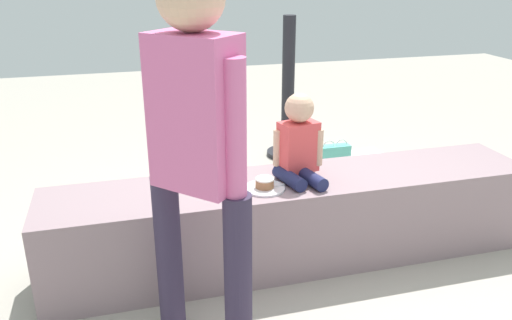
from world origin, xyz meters
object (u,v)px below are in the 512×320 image
at_px(child_seated, 299,142).
at_px(handbag_black_leather, 283,202).
at_px(adult_standing, 197,138).
at_px(gift_bag, 334,163).
at_px(cake_plate, 265,186).
at_px(handbag_brown_canvas, 295,158).
at_px(water_bottle_near_gift, 157,228).
at_px(party_cup_red, 406,182).
at_px(cake_box_white, 366,161).

xyz_separation_m(child_seated, handbag_black_leather, (0.09, 0.51, -0.61)).
relative_size(adult_standing, handbag_black_leather, 4.92).
bearing_deg(gift_bag, handbag_black_leather, -140.70).
bearing_deg(cake_plate, handbag_brown_canvas, 64.09).
distance_m(child_seated, water_bottle_near_gift, 1.08).
height_order(adult_standing, handbag_black_leather, adult_standing).
relative_size(cake_plate, handbag_brown_canvas, 0.67).
bearing_deg(water_bottle_near_gift, child_seated, -27.54).
height_order(party_cup_red, handbag_black_leather, handbag_black_leather).
xyz_separation_m(adult_standing, water_bottle_near_gift, (-0.12, 1.01, -0.92)).
xyz_separation_m(cake_plate, handbag_brown_canvas, (0.66, 1.37, -0.41)).
bearing_deg(child_seated, cake_plate, -155.49).
relative_size(cake_plate, party_cup_red, 2.50).
distance_m(cake_plate, handbag_black_leather, 0.80).
bearing_deg(child_seated, gift_bag, 55.76).
height_order(adult_standing, cake_plate, adult_standing).
distance_m(gift_bag, water_bottle_near_gift, 1.56).
bearing_deg(handbag_brown_canvas, cake_plate, -115.91).
bearing_deg(handbag_brown_canvas, child_seated, -109.16).
xyz_separation_m(child_seated, cake_plate, (-0.22, -0.10, -0.19)).
height_order(cake_box_white, handbag_brown_canvas, handbag_brown_canvas).
bearing_deg(child_seated, handbag_black_leather, 80.26).
bearing_deg(handbag_brown_canvas, adult_standing, -120.34).
relative_size(party_cup_red, handbag_brown_canvas, 0.27).
distance_m(cake_box_white, handbag_black_leather, 1.21).
xyz_separation_m(water_bottle_near_gift, cake_box_white, (1.85, 0.80, -0.03)).
distance_m(child_seated, cake_plate, 0.31).
relative_size(party_cup_red, cake_box_white, 0.27).
height_order(party_cup_red, handbag_brown_canvas, handbag_brown_canvas).
xyz_separation_m(party_cup_red, handbag_black_leather, (-1.09, -0.23, 0.07)).
xyz_separation_m(party_cup_red, cake_box_white, (-0.11, 0.47, 0.01)).
xyz_separation_m(cake_plate, water_bottle_near_gift, (-0.55, 0.51, -0.44)).
height_order(cake_plate, handbag_black_leather, cake_plate).
bearing_deg(cake_box_white, adult_standing, -133.61).
bearing_deg(party_cup_red, cake_plate, -149.09).
xyz_separation_m(cake_plate, gift_bag, (0.90, 1.09, -0.38)).
bearing_deg(adult_standing, cake_plate, 49.48).
xyz_separation_m(adult_standing, cake_plate, (0.43, 0.51, -0.47)).
xyz_separation_m(water_bottle_near_gift, party_cup_red, (1.96, 0.33, -0.04)).
bearing_deg(handbag_black_leather, gift_bag, 39.30).
xyz_separation_m(cake_plate, handbag_black_leather, (0.31, 0.61, -0.42)).
height_order(cake_plate, water_bottle_near_gift, cake_plate).
height_order(child_seated, party_cup_red, child_seated).
height_order(water_bottle_near_gift, handbag_brown_canvas, handbag_brown_canvas).
bearing_deg(child_seated, cake_box_white, 48.38).
distance_m(child_seated, adult_standing, 0.94).
distance_m(handbag_black_leather, handbag_brown_canvas, 0.83).
xyz_separation_m(adult_standing, handbag_brown_canvas, (1.10, 1.87, -0.88)).
bearing_deg(gift_bag, adult_standing, -129.79).
distance_m(party_cup_red, cake_box_white, 0.48).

